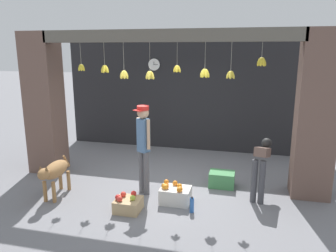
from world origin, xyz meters
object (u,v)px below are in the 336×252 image
at_px(produce_box_green, 222,179).
at_px(wall_clock, 154,65).
at_px(fruit_crate_oranges, 175,194).
at_px(dog, 55,171).
at_px(worker_stooping, 261,162).
at_px(shopkeeper, 143,142).
at_px(water_bottle, 192,205).
at_px(fruit_crate_apples, 128,204).

xyz_separation_m(produce_box_green, wall_clock, (-2.13, 2.38, 2.20)).
bearing_deg(wall_clock, fruit_crate_oranges, -67.84).
distance_m(dog, worker_stooping, 3.90).
height_order(shopkeeper, water_bottle, shopkeeper).
distance_m(worker_stooping, wall_clock, 4.30).
bearing_deg(produce_box_green, water_bottle, -108.22).
bearing_deg(fruit_crate_apples, dog, 172.43).
height_order(dog, worker_stooping, worker_stooping).
height_order(worker_stooping, fruit_crate_oranges, worker_stooping).
relative_size(dog, produce_box_green, 2.11).
bearing_deg(fruit_crate_apples, worker_stooping, 25.93).
bearing_deg(fruit_crate_oranges, fruit_crate_apples, -145.66).
bearing_deg(shopkeeper, produce_box_green, -124.90).
xyz_separation_m(shopkeeper, produce_box_green, (1.45, 0.70, -0.89)).
bearing_deg(produce_box_green, wall_clock, 131.84).
height_order(fruit_crate_oranges, fruit_crate_apples, fruit_crate_oranges).
relative_size(shopkeeper, fruit_crate_apples, 3.95).
height_order(fruit_crate_oranges, water_bottle, fruit_crate_oranges).
bearing_deg(worker_stooping, fruit_crate_oranges, -146.06).
relative_size(fruit_crate_oranges, wall_clock, 1.59).
bearing_deg(dog, fruit_crate_apples, 79.44).
xyz_separation_m(shopkeeper, water_bottle, (1.04, -0.55, -0.91)).
height_order(produce_box_green, wall_clock, wall_clock).
relative_size(fruit_crate_oranges, produce_box_green, 1.07).
height_order(fruit_crate_apples, water_bottle, fruit_crate_apples).
relative_size(fruit_crate_apples, wall_clock, 1.28).
height_order(dog, produce_box_green, dog).
bearing_deg(wall_clock, fruit_crate_apples, -80.74).
relative_size(produce_box_green, water_bottle, 1.74).
xyz_separation_m(fruit_crate_oranges, wall_clock, (-1.36, 3.34, 2.19)).
xyz_separation_m(dog, worker_stooping, (3.79, 0.89, 0.20)).
bearing_deg(fruit_crate_apples, fruit_crate_oranges, 34.34).
relative_size(worker_stooping, fruit_crate_apples, 2.43).
bearing_deg(wall_clock, water_bottle, -64.59).
xyz_separation_m(fruit_crate_apples, produce_box_green, (1.51, 1.46, 0.03)).
bearing_deg(dog, fruit_crate_oranges, 94.43).
xyz_separation_m(fruit_crate_oranges, produce_box_green, (0.77, 0.96, -0.01)).
bearing_deg(worker_stooping, produce_box_green, 166.41).
bearing_deg(worker_stooping, water_bottle, -130.07).
xyz_separation_m(shopkeeper, wall_clock, (-0.68, 3.08, 1.31)).
bearing_deg(shopkeeper, fruit_crate_oranges, -171.41).
distance_m(worker_stooping, produce_box_green, 1.00).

